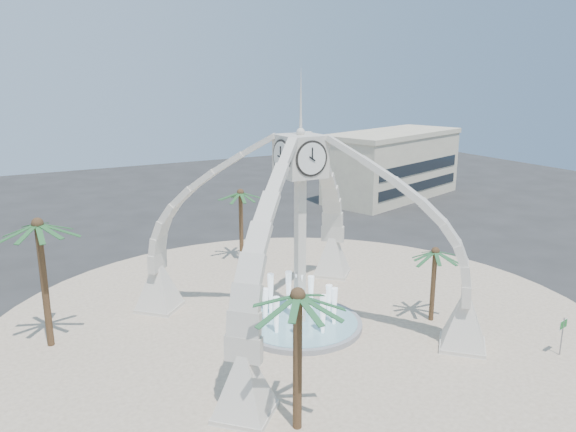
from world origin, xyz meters
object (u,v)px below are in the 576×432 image
palm_north (240,194)px  street_sign (563,329)px  fountain (300,323)px  palm_west (38,226)px  clock_tower (300,230)px  palm_south (298,298)px  palm_east (435,252)px

palm_north → street_sign: size_ratio=2.89×
fountain → street_sign: fountain is taller
palm_north → palm_west: bearing=-151.7°
clock_tower → street_sign: 16.13m
street_sign → palm_south: bearing=164.9°
fountain → palm_north: size_ratio=1.18×
palm_east → palm_south: palm_south is taller
fountain → street_sign: 15.46m
palm_east → palm_north: bearing=109.2°
palm_east → street_sign: size_ratio=2.31×
fountain → street_sign: (11.26, -10.50, 1.39)m
clock_tower → fountain: size_ratio=2.24×
palm_west → palm_south: 16.67m
palm_north → palm_south: palm_south is taller
fountain → palm_west: (-14.31, 4.90, 7.14)m
fountain → palm_east: palm_east is taller
palm_west → palm_north: (16.42, 8.83, -1.45)m
palm_west → palm_south: bearing=-57.6°
palm_east → palm_west: 23.99m
fountain → palm_west: palm_west is taller
clock_tower → fountain: bearing=90.0°
palm_west → street_sign: 30.40m
clock_tower → palm_south: size_ratio=2.44×
clock_tower → palm_south: bearing=-120.5°
palm_south → street_sign: (16.64, -1.35, -4.76)m
palm_west → palm_north: size_ratio=1.23×
fountain → palm_west: 16.72m
fountain → palm_south: bearing=-120.5°
palm_east → palm_south: size_ratio=0.74×
clock_tower → palm_south: clock_tower is taller
palm_east → palm_west: bearing=159.8°
palm_east → palm_south: bearing=-156.6°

